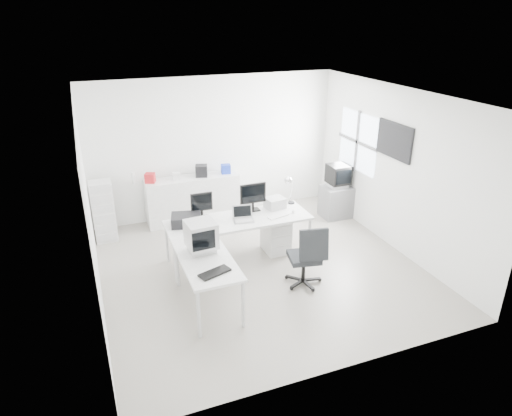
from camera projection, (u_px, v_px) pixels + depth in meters
name	position (u px, v px, depth m)	size (l,w,h in m)	color
floor	(260.00, 268.00, 7.54)	(5.00, 5.00, 0.01)	beige
ceiling	(261.00, 96.00, 6.43)	(5.00, 5.00, 0.01)	white
back_wall	(215.00, 147.00, 9.13)	(5.00, 0.02, 2.80)	white
left_wall	(89.00, 213.00, 6.16)	(0.02, 5.00, 2.80)	white
right_wall	(396.00, 170.00, 7.82)	(0.02, 5.00, 2.80)	white
window	(357.00, 142.00, 8.76)	(0.02, 1.20, 1.10)	white
wall_picture	(394.00, 140.00, 7.69)	(0.04, 0.90, 0.60)	black
main_desk	(239.00, 239.00, 7.68)	(2.40, 0.80, 0.75)	white
side_desk	(208.00, 282.00, 6.45)	(0.70, 1.40, 0.75)	white
drawer_pedestal	(276.00, 235.00, 7.98)	(0.40, 0.50, 0.60)	white
inkjet_printer	(186.00, 220.00, 7.30)	(0.47, 0.37, 0.17)	black
lcd_monitor_small	(202.00, 206.00, 7.47)	(0.36, 0.20, 0.45)	black
lcd_monitor_large	(253.00, 197.00, 7.76)	(0.46, 0.18, 0.48)	black
laptop	(243.00, 215.00, 7.41)	(0.33, 0.34, 0.22)	#B7B7BA
white_keyboard	(278.00, 216.00, 7.61)	(0.37, 0.12, 0.02)	white
white_mouse	(293.00, 211.00, 7.75)	(0.05, 0.05, 0.05)	white
laser_printer	(275.00, 203.00, 7.93)	(0.32, 0.27, 0.18)	silver
desk_lamp	(292.00, 192.00, 8.06)	(0.15, 0.15, 0.44)	silver
crt_monitor	(201.00, 235.00, 6.42)	(0.45, 0.45, 0.51)	#B7B7BA
black_keyboard	(215.00, 273.00, 5.96)	(0.43, 0.17, 0.03)	black
office_chair	(304.00, 254.00, 6.92)	(0.59, 0.59, 1.02)	#25282A
tv_cabinet	(336.00, 201.00, 9.33)	(0.59, 0.49, 0.65)	slate
crt_tv	(338.00, 176.00, 9.11)	(0.50, 0.48, 0.45)	black
sideboard	(193.00, 199.00, 9.10)	(1.84, 0.46, 0.92)	white
clutter_box_a	(150.00, 178.00, 8.61)	(0.18, 0.16, 0.18)	red
clutter_box_b	(176.00, 176.00, 8.79)	(0.14, 0.12, 0.14)	white
clutter_box_c	(201.00, 171.00, 8.93)	(0.23, 0.21, 0.23)	black
clutter_box_d	(226.00, 169.00, 9.11)	(0.18, 0.16, 0.18)	#1B36BE
clutter_bottle	(133.00, 178.00, 8.54)	(0.07, 0.07, 0.22)	white
filing_cabinet	(103.00, 211.00, 8.31)	(0.39, 0.46, 1.11)	white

